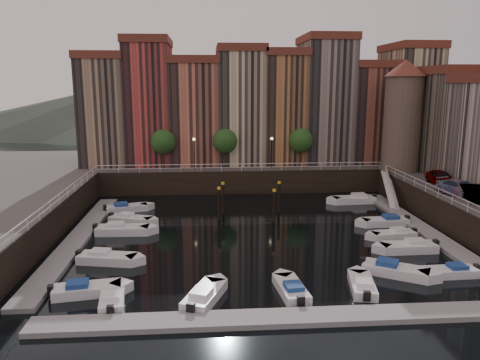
{
  "coord_description": "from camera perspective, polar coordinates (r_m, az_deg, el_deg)",
  "views": [
    {
      "loc": [
        -4.52,
        -42.41,
        13.87
      ],
      "look_at": [
        -1.09,
        4.0,
        4.32
      ],
      "focal_mm": 35.0,
      "sensor_mm": 36.0,
      "label": 1
    }
  ],
  "objects": [
    {
      "name": "car_a",
      "position": [
        55.42,
        23.23,
        0.18
      ],
      "size": [
        2.3,
        4.84,
        1.6
      ],
      "primitive_type": "imported",
      "rotation": [
        0.0,
        0.0,
        -0.09
      ],
      "color": "gray",
      "rests_on": "quay_right"
    },
    {
      "name": "boat_left_2",
      "position": [
        45.73,
        -14.26,
        -5.9
      ],
      "size": [
        5.21,
        2.01,
        1.19
      ],
      "rotation": [
        0.0,
        0.0,
        -0.03
      ],
      "color": "white",
      "rests_on": "ground"
    },
    {
      "name": "boat_near_0",
      "position": [
        32.12,
        -15.31,
        -13.79
      ],
      "size": [
        2.02,
        4.24,
        0.95
      ],
      "rotation": [
        0.0,
        0.0,
        1.71
      ],
      "color": "white",
      "rests_on": "ground"
    },
    {
      "name": "boat_left_4",
      "position": [
        53.57,
        -13.76,
        -3.34
      ],
      "size": [
        4.89,
        2.95,
        1.1
      ],
      "rotation": [
        0.0,
        0.0,
        0.29
      ],
      "color": "white",
      "rests_on": "ground"
    },
    {
      "name": "corner_tower",
      "position": [
        62.08,
        19.22,
        7.56
      ],
      "size": [
        5.2,
        5.2,
        13.8
      ],
      "color": "#6B5B4C",
      "rests_on": "quay_right"
    },
    {
      "name": "promenade_trees",
      "position": [
        61.13,
        -1.22,
        4.75
      ],
      "size": [
        21.2,
        3.2,
        5.2
      ],
      "color": "black",
      "rests_on": "quay_far"
    },
    {
      "name": "dock_left",
      "position": [
        45.15,
        -19.14,
        -6.72
      ],
      "size": [
        2.0,
        28.0,
        0.35
      ],
      "primitive_type": "cube",
      "color": "gray",
      "rests_on": "ground"
    },
    {
      "name": "boat_extra_430",
      "position": [
        37.02,
        18.27,
        -10.37
      ],
      "size": [
        4.94,
        3.97,
        1.14
      ],
      "rotation": [
        0.0,
        0.0,
        5.74
      ],
      "color": "white",
      "rests_on": "ground"
    },
    {
      "name": "boat_right_1",
      "position": [
        42.34,
        19.97,
        -7.7
      ],
      "size": [
        4.95,
        1.9,
        1.13
      ],
      "rotation": [
        0.0,
        0.0,
        3.17
      ],
      "color": "white",
      "rests_on": "ground"
    },
    {
      "name": "boat_right_3",
      "position": [
        49.23,
        17.36,
        -4.86
      ],
      "size": [
        4.86,
        1.99,
        1.11
      ],
      "rotation": [
        0.0,
        0.0,
        3.19
      ],
      "color": "white",
      "rests_on": "ground"
    },
    {
      "name": "boat_near_1",
      "position": [
        31.41,
        -4.4,
        -13.91
      ],
      "size": [
        3.19,
        4.76,
        1.08
      ],
      "rotation": [
        0.0,
        0.0,
        1.2
      ],
      "color": "white",
      "rests_on": "ground"
    },
    {
      "name": "boat_left_3",
      "position": [
        49.12,
        -13.24,
        -4.69
      ],
      "size": [
        4.73,
        3.01,
        1.06
      ],
      "rotation": [
        0.0,
        0.0,
        -0.33
      ],
      "color": "white",
      "rests_on": "ground"
    },
    {
      "name": "boat_near_2",
      "position": [
        32.43,
        6.29,
        -13.12
      ],
      "size": [
        2.03,
        4.53,
        1.02
      ],
      "rotation": [
        0.0,
        0.0,
        1.67
      ],
      "color": "white",
      "rests_on": "ground"
    },
    {
      "name": "mooring_pilings",
      "position": [
        49.63,
        1.07,
        -2.66
      ],
      "size": [
        7.01,
        4.15,
        3.78
      ],
      "color": "black",
      "rests_on": "ground"
    },
    {
      "name": "car_c",
      "position": [
        50.66,
        25.26,
        -1.04
      ],
      "size": [
        3.59,
        5.65,
        1.52
      ],
      "primitive_type": "imported",
      "rotation": [
        0.0,
        0.0,
        0.3
      ],
      "color": "gray",
      "rests_on": "quay_right"
    },
    {
      "name": "dock_near",
      "position": [
        29.22,
        5.39,
        -16.4
      ],
      "size": [
        30.0,
        2.0,
        0.35
      ],
      "primitive_type": "cube",
      "color": "gray",
      "rests_on": "ground"
    },
    {
      "name": "boat_near_3",
      "position": [
        33.92,
        14.68,
        -12.32
      ],
      "size": [
        2.3,
        4.43,
        0.99
      ],
      "rotation": [
        0.0,
        0.0,
        1.38
      ],
      "color": "white",
      "rests_on": "ground"
    },
    {
      "name": "boat_right_2",
      "position": [
        45.47,
        18.29,
        -6.33
      ],
      "size": [
        4.37,
        1.99,
        0.99
      ],
      "rotation": [
        0.0,
        0.0,
        3.25
      ],
      "color": "white",
      "rests_on": "ground"
    },
    {
      "name": "gangway",
      "position": [
        57.94,
        17.78,
        -0.87
      ],
      "size": [
        2.78,
        8.32,
        3.73
      ],
      "color": "white",
      "rests_on": "ground"
    },
    {
      "name": "far_terrace",
      "position": [
        66.44,
        2.57,
        9.07
      ],
      "size": [
        48.7,
        10.3,
        17.5
      ],
      "color": "#9A7F62",
      "rests_on": "quay_far"
    },
    {
      "name": "boat_left_1",
      "position": [
        38.96,
        -16.01,
        -9.14
      ],
      "size": [
        4.96,
        2.63,
        1.11
      ],
      "rotation": [
        0.0,
        0.0,
        -0.2
      ],
      "color": "white",
      "rests_on": "ground"
    },
    {
      "name": "dock_right",
      "position": [
        48.29,
        21.5,
        -5.71
      ],
      "size": [
        2.0,
        28.0,
        0.35
      ],
      "primitive_type": "cube",
      "color": "gray",
      "rests_on": "ground"
    },
    {
      "name": "boat_right_0",
      "position": [
        38.37,
        24.36,
        -10.15
      ],
      "size": [
        4.24,
        1.69,
        0.97
      ],
      "rotation": [
        0.0,
        0.0,
        3.18
      ],
      "color": "white",
      "rests_on": "ground"
    },
    {
      "name": "railings",
      "position": [
        48.57,
        1.2,
        -0.38
      ],
      "size": [
        36.08,
        34.04,
        0.52
      ],
      "color": "white",
      "rests_on": "ground"
    },
    {
      "name": "street_lamps",
      "position": [
        60.25,
        -0.85,
        3.99
      ],
      "size": [
        10.36,
        0.36,
        4.18
      ],
      "color": "black",
      "rests_on": "quay_far"
    },
    {
      "name": "boat_left_0",
      "position": [
        33.79,
        -18.32,
        -12.58
      ],
      "size": [
        4.8,
        2.39,
        1.08
      ],
      "rotation": [
        0.0,
        0.0,
        0.16
      ],
      "color": "white",
      "rests_on": "ground"
    },
    {
      "name": "mountains",
      "position": [
        152.66,
        -1.91,
        9.35
      ],
      "size": [
        145.0,
        100.0,
        18.0
      ],
      "color": "#2D382D",
      "rests_on": "ground"
    },
    {
      "name": "car_b",
      "position": [
        49.08,
        26.55,
        -1.56
      ],
      "size": [
        2.01,
        4.6,
        1.47
      ],
      "primitive_type": "imported",
      "rotation": [
        0.0,
        0.0,
        -0.1
      ],
      "color": "gray",
      "rests_on": "quay_right"
    },
    {
      "name": "quay_far",
      "position": [
        69.67,
        -0.44,
        1.37
      ],
      "size": [
        80.0,
        20.0,
        3.0
      ],
      "primitive_type": "cube",
      "color": "black",
      "rests_on": "ground"
    },
    {
      "name": "ground",
      "position": [
        44.85,
        1.77,
        -6.42
      ],
      "size": [
        200.0,
        200.0,
        0.0
      ],
      "primitive_type": "plane",
      "color": "black",
      "rests_on": "ground"
    },
    {
      "name": "boat_right_4",
      "position": [
        57.36,
        13.81,
        -2.32
      ],
      "size": [
        5.28,
        2.24,
        1.2
      ],
      "rotation": [
        0.0,
        0.0,
        3.21
      ],
      "color": "white",
      "rests_on": "ground"
    }
  ]
}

